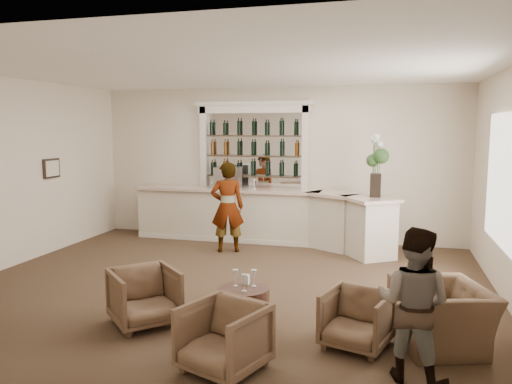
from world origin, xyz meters
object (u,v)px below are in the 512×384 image
at_px(bar_counter, 263,216).
at_px(armchair_left, 145,297).
at_px(armchair_right, 357,319).
at_px(armchair_far, 441,315).
at_px(guest, 413,304).
at_px(armchair_center, 224,338).
at_px(espresso_machine, 228,178).
at_px(sommelier, 227,207).
at_px(flower_vase, 376,162).
at_px(cocktail_table, 244,307).

height_order(bar_counter, armchair_left, bar_counter).
xyz_separation_m(armchair_right, armchair_far, (0.92, 0.30, 0.02)).
xyz_separation_m(guest, armchair_right, (-0.56, 0.59, -0.43)).
height_order(armchair_center, espresso_machine, espresso_machine).
distance_m(sommelier, armchair_far, 5.07).
relative_size(armchair_far, flower_vase, 0.91).
bearing_deg(armchair_right, armchair_left, -162.65).
bearing_deg(cocktail_table, armchair_left, -168.92).
bearing_deg(flower_vase, cocktail_table, -109.73).
bearing_deg(flower_vase, armchair_left, -122.17).
bearing_deg(armchair_left, armchair_far, -40.58).
xyz_separation_m(armchair_center, espresso_machine, (-1.79, 5.58, 1.02)).
bearing_deg(armchair_right, cocktail_table, -171.91).
relative_size(armchair_center, armchair_right, 1.08).
xyz_separation_m(bar_counter, armchair_far, (3.17, -4.38, -0.23)).
bearing_deg(flower_vase, armchair_right, -90.72).
distance_m(sommelier, flower_vase, 2.97).
relative_size(sommelier, flower_vase, 1.53).
bearing_deg(espresso_machine, bar_counter, -3.15).
bearing_deg(armchair_right, sommelier, 142.83).
height_order(armchair_left, espresso_machine, espresso_machine).
relative_size(armchair_left, espresso_machine, 1.49).
relative_size(cocktail_table, guest, 0.41).
distance_m(armchair_left, flower_vase, 5.15).
distance_m(armchair_far, flower_vase, 4.21).
bearing_deg(bar_counter, sommelier, -117.99).
bearing_deg(sommelier, espresso_machine, -91.23).
bearing_deg(guest, armchair_far, -92.05).
height_order(sommelier, espresso_machine, sommelier).
bearing_deg(bar_counter, cocktail_table, -78.71).
height_order(cocktail_table, espresso_machine, espresso_machine).
distance_m(cocktail_table, armchair_right, 1.38).
height_order(armchair_right, armchair_far, armchair_far).
bearing_deg(armchair_right, armchair_far, 34.67).
distance_m(armchair_right, espresso_machine, 5.67).
relative_size(cocktail_table, espresso_machine, 1.19).
bearing_deg(armchair_left, guest, -56.04).
relative_size(sommelier, armchair_right, 2.53).
distance_m(guest, armchair_right, 0.92).
height_order(armchair_center, armchair_far, armchair_center).
distance_m(sommelier, guest, 5.46).
relative_size(guest, flower_vase, 1.29).
height_order(guest, armchair_right, guest).
relative_size(sommelier, guest, 1.18).
height_order(bar_counter, sommelier, sommelier).
relative_size(sommelier, espresso_machine, 3.41).
height_order(cocktail_table, flower_vase, flower_vase).
distance_m(bar_counter, armchair_left, 4.73).
distance_m(armchair_left, armchair_right, 2.58).
xyz_separation_m(cocktail_table, espresso_machine, (-1.68, 4.46, 1.12)).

